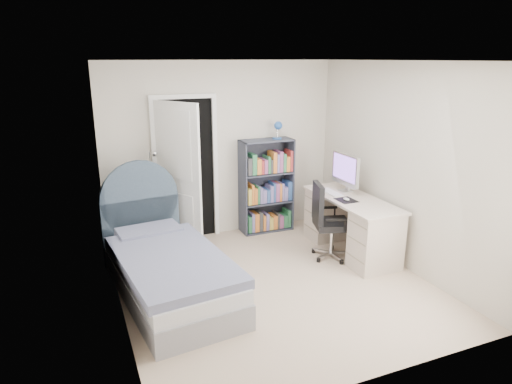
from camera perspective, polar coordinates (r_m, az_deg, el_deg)
name	(u,v)px	position (r m, az deg, el deg)	size (l,w,h in m)	color
room_shell	(275,180)	(4.96, 2.39, 1.50)	(3.50, 3.70, 2.60)	tan
door	(181,173)	(6.23, -9.38, 2.34)	(0.92, 0.73, 2.06)	black
bed	(167,267)	(5.21, -11.08, -9.23)	(1.23, 2.24, 1.32)	gray
nightstand	(133,222)	(6.34, -15.07, -3.69)	(0.42, 0.42, 0.62)	tan
floor_lamp	(155,209)	(6.35, -12.54, -2.06)	(0.19, 0.19, 1.36)	silver
bookcase	(267,189)	(6.81, 1.41, 0.44)	(0.79, 0.33, 1.65)	#383D4D
desk	(350,222)	(6.22, 11.70, -3.74)	(0.62, 1.56, 1.28)	beige
office_chair	(326,218)	(5.95, 8.80, -3.17)	(0.56, 0.57, 1.00)	silver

